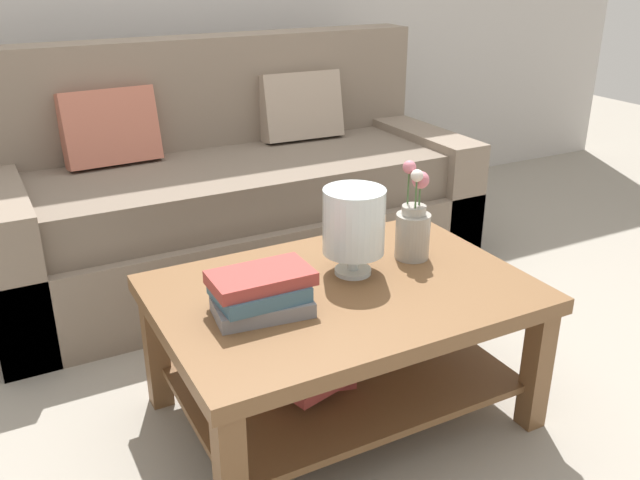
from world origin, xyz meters
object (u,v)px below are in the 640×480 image
book_stack_main (261,292)px  flower_pitcher (413,226)px  couch (231,197)px  glass_hurricane_vase (354,223)px  coffee_table (340,326)px

book_stack_main → flower_pitcher: 0.61m
flower_pitcher → couch: bearing=100.5°
couch → glass_hurricane_vase: bearing=-91.3°
coffee_table → flower_pitcher: flower_pitcher is taller
couch → coffee_table: (-0.11, -1.22, -0.03)m
glass_hurricane_vase → book_stack_main: bearing=-164.8°
couch → glass_hurricane_vase: size_ratio=7.67×
couch → coffee_table: couch is taller
book_stack_main → couch: bearing=72.8°
coffee_table → book_stack_main: (-0.28, -0.03, 0.20)m
couch → coffee_table: 1.22m
coffee_table → glass_hurricane_vase: 0.33m
couch → flower_pitcher: couch is taller
coffee_table → glass_hurricane_vase: bearing=38.9°
book_stack_main → glass_hurricane_vase: 0.39m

